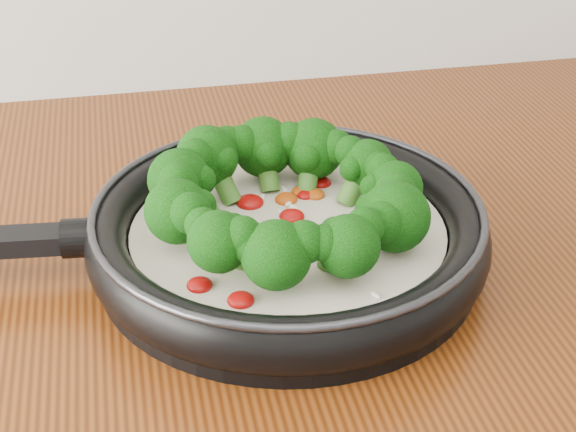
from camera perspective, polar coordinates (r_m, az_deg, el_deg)
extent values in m
cylinder|color=black|center=(0.79, 0.00, -2.69)|extent=(0.38, 0.38, 0.01)
torus|color=black|center=(0.78, 0.00, -1.04)|extent=(0.40, 0.40, 0.04)
torus|color=#2D2D33|center=(0.77, 0.00, 0.51)|extent=(0.39, 0.39, 0.01)
cylinder|color=black|center=(0.78, -13.54, -1.41)|extent=(0.04, 0.04, 0.04)
cylinder|color=beige|center=(0.78, 0.00, -1.53)|extent=(0.31, 0.31, 0.02)
ellipsoid|color=#9D0807|center=(0.79, 0.25, -0.05)|extent=(0.03, 0.03, 0.01)
ellipsoid|color=#9D0807|center=(0.74, 1.56, -2.30)|extent=(0.03, 0.03, 0.01)
ellipsoid|color=#B3420B|center=(0.77, -5.91, -1.01)|extent=(0.02, 0.02, 0.01)
ellipsoid|color=#9D0807|center=(0.83, 1.16, 1.40)|extent=(0.02, 0.02, 0.01)
ellipsoid|color=#9D0807|center=(0.68, -3.16, -5.60)|extent=(0.03, 0.03, 0.01)
ellipsoid|color=#B3420B|center=(0.82, -0.12, 1.11)|extent=(0.03, 0.03, 0.01)
ellipsoid|color=#9D0807|center=(0.85, 2.20, 2.22)|extent=(0.03, 0.03, 0.01)
ellipsoid|color=#9D0807|center=(0.75, -1.33, -1.76)|extent=(0.03, 0.03, 0.01)
ellipsoid|color=#B3420B|center=(0.76, -4.42, -1.53)|extent=(0.03, 0.03, 0.01)
ellipsoid|color=#9D0807|center=(0.78, 1.14, -0.73)|extent=(0.03, 0.03, 0.01)
ellipsoid|color=#9D0807|center=(0.73, 3.83, -3.27)|extent=(0.02, 0.02, 0.01)
ellipsoid|color=#B3420B|center=(0.83, 1.83, 1.42)|extent=(0.02, 0.02, 0.01)
ellipsoid|color=#9D0807|center=(0.74, -2.15, -2.45)|extent=(0.03, 0.03, 0.01)
ellipsoid|color=#9D0807|center=(0.70, -5.89, -4.58)|extent=(0.03, 0.03, 0.01)
ellipsoid|color=#B3420B|center=(0.83, 0.84, 1.64)|extent=(0.02, 0.02, 0.01)
ellipsoid|color=#9D0807|center=(0.82, -2.53, 0.89)|extent=(0.03, 0.03, 0.01)
ellipsoid|color=white|center=(0.80, -0.51, 0.23)|extent=(0.01, 0.01, 0.00)
ellipsoid|color=white|center=(0.79, -0.56, -0.30)|extent=(0.01, 0.01, 0.00)
ellipsoid|color=white|center=(0.77, 2.17, -1.13)|extent=(0.01, 0.01, 0.00)
ellipsoid|color=white|center=(0.77, -0.75, -0.97)|extent=(0.01, 0.01, 0.00)
ellipsoid|color=white|center=(0.84, 4.71, 1.69)|extent=(0.01, 0.01, 0.00)
ellipsoid|color=white|center=(0.76, -6.57, -1.53)|extent=(0.01, 0.01, 0.00)
ellipsoid|color=white|center=(0.69, 5.83, -5.26)|extent=(0.01, 0.01, 0.00)
ellipsoid|color=white|center=(0.79, 5.03, -0.53)|extent=(0.01, 0.01, 0.00)
ellipsoid|color=white|center=(0.77, 1.01, -1.05)|extent=(0.01, 0.01, 0.00)
ellipsoid|color=white|center=(0.81, 8.42, 0.36)|extent=(0.01, 0.01, 0.00)
ellipsoid|color=white|center=(0.75, -2.61, -1.90)|extent=(0.01, 0.01, 0.00)
ellipsoid|color=white|center=(0.81, 0.05, 0.82)|extent=(0.01, 0.01, 0.00)
ellipsoid|color=white|center=(0.80, 0.36, 0.50)|extent=(0.01, 0.01, 0.00)
ellipsoid|color=white|center=(0.81, 0.33, 0.62)|extent=(0.01, 0.01, 0.00)
ellipsoid|color=white|center=(0.78, -1.03, -0.47)|extent=(0.01, 0.01, 0.00)
ellipsoid|color=white|center=(0.82, -1.69, 1.26)|extent=(0.01, 0.01, 0.00)
ellipsoid|color=white|center=(0.86, 3.31, 2.34)|extent=(0.01, 0.01, 0.00)
ellipsoid|color=white|center=(0.87, -4.28, 2.82)|extent=(0.01, 0.01, 0.00)
ellipsoid|color=white|center=(0.88, -2.05, 3.28)|extent=(0.01, 0.01, 0.00)
ellipsoid|color=white|center=(0.72, -4.40, -3.58)|extent=(0.01, 0.01, 0.00)
ellipsoid|color=white|center=(0.84, -0.29, 1.81)|extent=(0.01, 0.01, 0.00)
ellipsoid|color=white|center=(0.77, -0.18, -1.01)|extent=(0.01, 0.01, 0.00)
cylinder|color=#4B842B|center=(0.78, 5.72, 0.56)|extent=(0.04, 0.02, 0.04)
sphere|color=black|center=(0.78, 7.12, 1.84)|extent=(0.05, 0.05, 0.05)
sphere|color=black|center=(0.79, 6.35, 3.03)|extent=(0.03, 0.03, 0.03)
sphere|color=black|center=(0.76, 7.18, 1.58)|extent=(0.03, 0.03, 0.03)
sphere|color=black|center=(0.77, 5.69, 1.89)|extent=(0.03, 0.03, 0.03)
cylinder|color=#4B842B|center=(0.82, 4.31, 1.89)|extent=(0.04, 0.03, 0.04)
sphere|color=black|center=(0.82, 5.31, 3.42)|extent=(0.05, 0.05, 0.05)
sphere|color=black|center=(0.82, 4.12, 4.29)|extent=(0.03, 0.03, 0.03)
sphere|color=black|center=(0.80, 6.00, 3.28)|extent=(0.03, 0.03, 0.03)
sphere|color=black|center=(0.80, 4.28, 3.15)|extent=(0.03, 0.03, 0.02)
cylinder|color=#4B842B|center=(0.84, 1.38, 2.80)|extent=(0.03, 0.04, 0.04)
sphere|color=black|center=(0.84, 1.69, 4.49)|extent=(0.07, 0.07, 0.06)
sphere|color=black|center=(0.84, 0.09, 5.02)|extent=(0.04, 0.04, 0.04)
sphere|color=black|center=(0.83, 3.15, 4.59)|extent=(0.04, 0.04, 0.04)
sphere|color=black|center=(0.83, 1.38, 4.03)|extent=(0.03, 0.03, 0.03)
cylinder|color=#4B842B|center=(0.84, -1.34, 2.86)|extent=(0.02, 0.04, 0.04)
sphere|color=black|center=(0.85, -1.65, 4.61)|extent=(0.07, 0.07, 0.06)
sphere|color=black|center=(0.83, -3.07, 4.79)|extent=(0.04, 0.04, 0.04)
sphere|color=black|center=(0.84, -0.09, 5.05)|extent=(0.04, 0.04, 0.03)
sphere|color=black|center=(0.83, -1.34, 4.15)|extent=(0.03, 0.03, 0.03)
cylinder|color=#4B842B|center=(0.82, -4.29, 2.19)|extent=(0.04, 0.04, 0.04)
sphere|color=black|center=(0.82, -5.38, 3.96)|extent=(0.07, 0.07, 0.06)
sphere|color=black|center=(0.80, -6.22, 3.83)|extent=(0.04, 0.04, 0.04)
sphere|color=black|center=(0.83, -4.07, 4.81)|extent=(0.04, 0.04, 0.03)
sphere|color=black|center=(0.81, -4.38, 3.68)|extent=(0.03, 0.03, 0.03)
cylinder|color=#4B842B|center=(0.79, -5.74, 0.90)|extent=(0.04, 0.03, 0.04)
sphere|color=black|center=(0.78, -7.23, 2.39)|extent=(0.06, 0.06, 0.06)
sphere|color=black|center=(0.76, -7.31, 2.17)|extent=(0.04, 0.04, 0.04)
sphere|color=black|center=(0.80, -6.47, 3.50)|extent=(0.04, 0.04, 0.03)
sphere|color=black|center=(0.78, -5.84, 2.39)|extent=(0.03, 0.03, 0.03)
cylinder|color=#4B842B|center=(0.75, -5.78, -0.78)|extent=(0.04, 0.02, 0.04)
sphere|color=black|center=(0.74, -7.35, 0.31)|extent=(0.06, 0.06, 0.06)
sphere|color=black|center=(0.72, -6.50, 0.19)|extent=(0.04, 0.04, 0.04)
sphere|color=black|center=(0.75, -7.41, 1.58)|extent=(0.04, 0.04, 0.03)
sphere|color=black|center=(0.74, -5.85, 0.71)|extent=(0.03, 0.03, 0.03)
cylinder|color=#4B842B|center=(0.71, -3.55, -2.44)|extent=(0.04, 0.04, 0.05)
sphere|color=black|center=(0.69, -4.63, -1.71)|extent=(0.06, 0.06, 0.05)
sphere|color=black|center=(0.68, -3.02, -1.30)|extent=(0.03, 0.03, 0.03)
sphere|color=black|center=(0.70, -5.69, -0.62)|extent=(0.03, 0.03, 0.03)
sphere|color=black|center=(0.70, -3.65, -0.82)|extent=(0.03, 0.03, 0.03)
cylinder|color=#4B842B|center=(0.70, -0.60, -3.08)|extent=(0.03, 0.04, 0.04)
sphere|color=black|center=(0.68, -0.78, -2.60)|extent=(0.06, 0.06, 0.06)
sphere|color=black|center=(0.67, 1.08, -1.75)|extent=(0.04, 0.04, 0.04)
sphere|color=black|center=(0.68, -2.54, -1.83)|extent=(0.04, 0.04, 0.03)
sphere|color=black|center=(0.69, -0.61, -1.54)|extent=(0.03, 0.03, 0.03)
cylinder|color=#4B842B|center=(0.71, 3.11, -2.63)|extent=(0.03, 0.04, 0.04)
sphere|color=black|center=(0.69, 4.02, -2.01)|extent=(0.06, 0.06, 0.05)
sphere|color=black|center=(0.70, 5.11, -0.71)|extent=(0.04, 0.04, 0.03)
sphere|color=black|center=(0.68, 2.44, -1.79)|extent=(0.03, 0.03, 0.03)
sphere|color=black|center=(0.70, 3.15, -1.08)|extent=(0.03, 0.03, 0.03)
cylinder|color=#4B842B|center=(0.75, 5.61, -1.02)|extent=(0.04, 0.04, 0.04)
sphere|color=black|center=(0.73, 7.10, -0.05)|extent=(0.07, 0.07, 0.06)
sphere|color=black|center=(0.75, 7.15, 1.46)|extent=(0.04, 0.04, 0.04)
sphere|color=black|center=(0.71, 6.26, -0.40)|extent=(0.04, 0.04, 0.04)
sphere|color=black|center=(0.74, 5.61, 0.40)|extent=(0.03, 0.03, 0.03)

